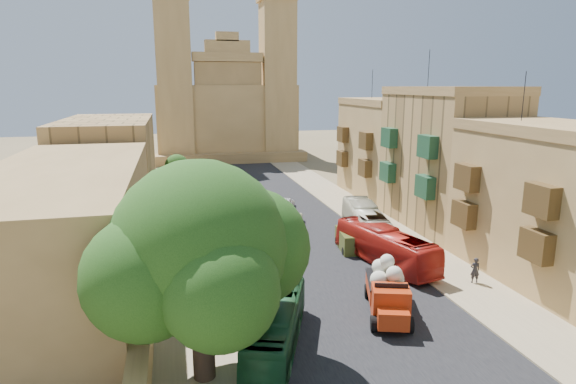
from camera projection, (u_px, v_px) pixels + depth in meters
name	position (u px, v px, depth m)	size (l,w,h in m)	color
road_surface	(279.00, 221.00, 50.28)	(14.00, 140.00, 0.01)	black
sidewalk_east	(364.00, 216.00, 52.46)	(5.00, 140.00, 0.01)	#968362
sidewalk_west	(186.00, 227.00, 48.10)	(5.00, 140.00, 0.01)	#968362
kerb_east	(342.00, 217.00, 51.87)	(0.25, 140.00, 0.12)	#968362
kerb_west	(212.00, 225.00, 48.66)	(0.25, 140.00, 0.12)	#968362
townhouse_b	(551.00, 202.00, 34.69)	(9.00, 14.00, 14.90)	#A07C48
townhouse_c	(446.00, 157.00, 47.71)	(9.00, 14.00, 17.40)	#AA844D
townhouse_d	(386.00, 148.00, 61.15)	(9.00, 14.00, 15.90)	#A07C48
west_wall	(151.00, 255.00, 37.72)	(1.00, 40.00, 1.80)	#A07C48
west_building_low	(67.00, 226.00, 33.85)	(10.00, 28.00, 8.40)	olive
west_building_mid	(109.00, 160.00, 58.35)	(10.00, 22.00, 10.00)	#AA844D
church	(225.00, 108.00, 94.36)	(28.00, 22.50, 36.30)	#A07C48
ficus_tree	(202.00, 253.00, 22.09)	(10.70, 9.84, 10.70)	#39271C
street_tree_a	(186.00, 263.00, 30.27)	(2.85, 2.85, 4.38)	#39271C
street_tree_b	(181.00, 213.00, 41.62)	(3.01, 3.01, 4.62)	#39271C
street_tree_c	(179.00, 183.00, 52.94)	(3.31, 3.31, 5.09)	#39271C
street_tree_d	(177.00, 166.00, 64.35)	(3.22, 3.22, 4.95)	#39271C
red_truck	(388.00, 290.00, 29.58)	(4.01, 6.41, 3.54)	#B72F0E
olive_pickup	(349.00, 240.00, 41.54)	(2.23, 4.14, 1.63)	#454E1D
bus_green_north	(276.00, 326.00, 25.70)	(2.19, 9.34, 2.60)	#1B4F2A
bus_red_east	(385.00, 246.00, 37.96)	(2.45, 10.49, 2.92)	#B41F16
bus_cream_east	(365.00, 222.00, 44.41)	(2.59, 11.09, 3.09)	beige
car_blue_a	(270.00, 293.00, 31.43)	(1.46, 3.62, 1.23)	teal
car_white_a	(239.00, 207.00, 53.95)	(1.20, 3.43, 1.13)	silver
car_cream	(292.00, 219.00, 48.80)	(2.19, 4.74, 1.32)	beige
car_dkblue	(227.00, 187.00, 64.67)	(1.58, 3.89, 1.13)	#0F1E52
car_white_b	(286.00, 203.00, 55.43)	(1.55, 3.85, 1.31)	silver
car_blue_b	(232.00, 173.00, 74.89)	(1.33, 3.81, 1.26)	teal
pedestrian_a	(475.00, 270.00, 34.40)	(0.69, 0.45, 1.90)	black
pedestrian_c	(416.00, 246.00, 40.20)	(0.89, 0.37, 1.52)	#353438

